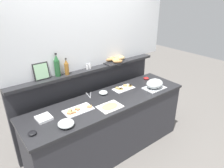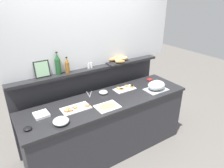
{
  "view_description": "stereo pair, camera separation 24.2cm",
  "coord_description": "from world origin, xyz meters",
  "px_view_note": "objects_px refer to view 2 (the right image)",
  "views": [
    {
      "loc": [
        -1.52,
        -2.02,
        2.29
      ],
      "look_at": [
        0.13,
        0.1,
        1.07
      ],
      "focal_mm": 32.91,
      "sensor_mm": 36.0,
      "label": 1
    },
    {
      "loc": [
        -1.32,
        -2.16,
        2.29
      ],
      "look_at": [
        0.13,
        0.1,
        1.07
      ],
      "focal_mm": 32.91,
      "sensor_mm": 36.0,
      "label": 2
    }
  ],
  "objects_px": {
    "sandwich_platter_rear": "(125,89)",
    "bread_basket": "(118,60)",
    "framed_picture": "(42,69)",
    "cold_cuts_platter": "(107,106)",
    "serving_tongs": "(89,94)",
    "glass_bowl_large": "(103,92)",
    "condiment_bowl_dark": "(28,129)",
    "vinegar_bottle_amber": "(67,66)",
    "wine_bottle_green": "(58,64)",
    "serving_cloche": "(156,86)",
    "sandwich_platter_front": "(75,108)",
    "pepper_shaker": "(91,65)",
    "salt_shaker": "(89,66)",
    "glass_bowl_medium": "(61,121)",
    "condiment_bowl_teal": "(150,79)",
    "napkin_stack": "(41,115)"
  },
  "relations": [
    {
      "from": "cold_cuts_platter",
      "to": "vinegar_bottle_amber",
      "type": "relative_size",
      "value": 1.31
    },
    {
      "from": "sandwich_platter_front",
      "to": "pepper_shaker",
      "type": "bearing_deg",
      "value": 42.46
    },
    {
      "from": "cold_cuts_platter",
      "to": "condiment_bowl_dark",
      "type": "bearing_deg",
      "value": 176.55
    },
    {
      "from": "sandwich_platter_rear",
      "to": "vinegar_bottle_amber",
      "type": "xyz_separation_m",
      "value": [
        -0.78,
        0.3,
        0.43
      ]
    },
    {
      "from": "sandwich_platter_front",
      "to": "glass_bowl_large",
      "type": "relative_size",
      "value": 2.9
    },
    {
      "from": "sandwich_platter_rear",
      "to": "framed_picture",
      "type": "height_order",
      "value": "framed_picture"
    },
    {
      "from": "condiment_bowl_teal",
      "to": "salt_shaker",
      "type": "xyz_separation_m",
      "value": [
        -1.01,
        0.26,
        0.36
      ]
    },
    {
      "from": "condiment_bowl_teal",
      "to": "bread_basket",
      "type": "xyz_separation_m",
      "value": [
        -0.46,
        0.28,
        0.36
      ]
    },
    {
      "from": "wine_bottle_green",
      "to": "framed_picture",
      "type": "bearing_deg",
      "value": 176.81
    },
    {
      "from": "glass_bowl_large",
      "to": "napkin_stack",
      "type": "height_order",
      "value": "glass_bowl_large"
    },
    {
      "from": "sandwich_platter_front",
      "to": "condiment_bowl_dark",
      "type": "height_order",
      "value": "sandwich_platter_front"
    },
    {
      "from": "sandwich_platter_rear",
      "to": "sandwich_platter_front",
      "type": "xyz_separation_m",
      "value": [
        -0.89,
        -0.13,
        -0.0
      ]
    },
    {
      "from": "condiment_bowl_teal",
      "to": "condiment_bowl_dark",
      "type": "height_order",
      "value": "same"
    },
    {
      "from": "vinegar_bottle_amber",
      "to": "wine_bottle_green",
      "type": "height_order",
      "value": "wine_bottle_green"
    },
    {
      "from": "sandwich_platter_rear",
      "to": "bread_basket",
      "type": "relative_size",
      "value": 0.83
    },
    {
      "from": "vinegar_bottle_amber",
      "to": "salt_shaker",
      "type": "relative_size",
      "value": 2.71
    },
    {
      "from": "vinegar_bottle_amber",
      "to": "wine_bottle_green",
      "type": "distance_m",
      "value": 0.13
    },
    {
      "from": "serving_tongs",
      "to": "pepper_shaker",
      "type": "xyz_separation_m",
      "value": [
        0.14,
        0.18,
        0.37
      ]
    },
    {
      "from": "serving_tongs",
      "to": "framed_picture",
      "type": "relative_size",
      "value": 0.82
    },
    {
      "from": "sandwich_platter_rear",
      "to": "serving_tongs",
      "type": "bearing_deg",
      "value": 165.97
    },
    {
      "from": "sandwich_platter_front",
      "to": "glass_bowl_medium",
      "type": "distance_m",
      "value": 0.34
    },
    {
      "from": "serving_tongs",
      "to": "condiment_bowl_teal",
      "type": "bearing_deg",
      "value": -4.35
    },
    {
      "from": "sandwich_platter_front",
      "to": "bread_basket",
      "type": "relative_size",
      "value": 0.92
    },
    {
      "from": "serving_cloche",
      "to": "framed_picture",
      "type": "bearing_deg",
      "value": 157.18
    },
    {
      "from": "cold_cuts_platter",
      "to": "serving_tongs",
      "type": "height_order",
      "value": "cold_cuts_platter"
    },
    {
      "from": "cold_cuts_platter",
      "to": "glass_bowl_large",
      "type": "distance_m",
      "value": 0.39
    },
    {
      "from": "condiment_bowl_dark",
      "to": "framed_picture",
      "type": "relative_size",
      "value": 0.41
    },
    {
      "from": "salt_shaker",
      "to": "pepper_shaker",
      "type": "relative_size",
      "value": 1.0
    },
    {
      "from": "condiment_bowl_dark",
      "to": "serving_tongs",
      "type": "height_order",
      "value": "condiment_bowl_dark"
    },
    {
      "from": "serving_tongs",
      "to": "napkin_stack",
      "type": "distance_m",
      "value": 0.77
    },
    {
      "from": "pepper_shaker",
      "to": "wine_bottle_green",
      "type": "bearing_deg",
      "value": 176.95
    },
    {
      "from": "cold_cuts_platter",
      "to": "serving_tongs",
      "type": "relative_size",
      "value": 1.67
    },
    {
      "from": "sandwich_platter_front",
      "to": "serving_cloche",
      "type": "bearing_deg",
      "value": -6.88
    },
    {
      "from": "cold_cuts_platter",
      "to": "pepper_shaker",
      "type": "xyz_separation_m",
      "value": [
        0.1,
        0.62,
        0.37
      ]
    },
    {
      "from": "sandwich_platter_rear",
      "to": "serving_cloche",
      "type": "distance_m",
      "value": 0.48
    },
    {
      "from": "glass_bowl_large",
      "to": "condiment_bowl_dark",
      "type": "distance_m",
      "value": 1.18
    },
    {
      "from": "serving_cloche",
      "to": "bread_basket",
      "type": "bearing_deg",
      "value": 115.39
    },
    {
      "from": "cold_cuts_platter",
      "to": "condiment_bowl_dark",
      "type": "height_order",
      "value": "condiment_bowl_dark"
    },
    {
      "from": "salt_shaker",
      "to": "framed_picture",
      "type": "height_order",
      "value": "framed_picture"
    },
    {
      "from": "salt_shaker",
      "to": "bread_basket",
      "type": "relative_size",
      "value": 0.21
    },
    {
      "from": "sandwich_platter_rear",
      "to": "bread_basket",
      "type": "distance_m",
      "value": 0.5
    },
    {
      "from": "condiment_bowl_teal",
      "to": "serving_tongs",
      "type": "distance_m",
      "value": 1.11
    },
    {
      "from": "glass_bowl_large",
      "to": "glass_bowl_medium",
      "type": "relative_size",
      "value": 0.7
    },
    {
      "from": "condiment_bowl_dark",
      "to": "glass_bowl_large",
      "type": "bearing_deg",
      "value": 14.55
    },
    {
      "from": "bread_basket",
      "to": "wine_bottle_green",
      "type": "bearing_deg",
      "value": 179.42
    },
    {
      "from": "sandwich_platter_rear",
      "to": "serving_tongs",
      "type": "height_order",
      "value": "sandwich_platter_rear"
    },
    {
      "from": "condiment_bowl_dark",
      "to": "condiment_bowl_teal",
      "type": "bearing_deg",
      "value": 8.32
    },
    {
      "from": "condiment_bowl_dark",
      "to": "serving_tongs",
      "type": "distance_m",
      "value": 1.03
    },
    {
      "from": "serving_cloche",
      "to": "wine_bottle_green",
      "type": "relative_size",
      "value": 1.08
    },
    {
      "from": "glass_bowl_medium",
      "to": "condiment_bowl_dark",
      "type": "bearing_deg",
      "value": 165.39
    }
  ]
}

